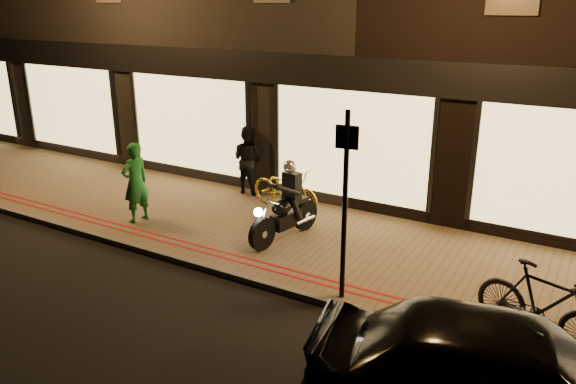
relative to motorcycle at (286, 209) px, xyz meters
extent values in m
plane|color=black|center=(0.36, -1.80, -0.73)|extent=(90.00, 90.00, 0.00)
cube|color=brown|center=(0.36, 0.20, -0.67)|extent=(50.00, 4.00, 0.12)
cube|color=#59544C|center=(0.36, -1.75, -0.67)|extent=(50.00, 0.14, 0.12)
cube|color=maroon|center=(0.36, -1.35, -0.61)|extent=(50.00, 0.06, 0.01)
cube|color=maroon|center=(0.36, -1.15, -0.61)|extent=(50.00, 0.06, 0.01)
cube|color=black|center=(-17.64, 7.20, 3.52)|extent=(12.00, 10.00, 8.50)
cube|color=black|center=(-5.64, 7.20, 3.52)|extent=(12.00, 10.00, 8.50)
cube|color=black|center=(0.36, 2.15, 2.42)|extent=(48.00, 0.12, 0.70)
cube|color=#EDC776|center=(-8.64, 2.14, 0.88)|extent=(3.60, 0.06, 2.38)
cube|color=#EDC776|center=(-4.14, 2.14, 0.88)|extent=(3.60, 0.06, 2.38)
cube|color=#EDC776|center=(0.36, 2.14, 0.88)|extent=(3.60, 0.06, 2.38)
cylinder|color=black|center=(-0.12, -0.68, -0.29)|extent=(0.23, 0.65, 0.64)
cylinder|color=black|center=(0.10, 0.60, -0.29)|extent=(0.23, 0.65, 0.64)
cylinder|color=silver|center=(-0.12, -0.68, -0.29)|extent=(0.16, 0.16, 0.14)
cylinder|color=silver|center=(0.10, 0.60, -0.29)|extent=(0.16, 0.16, 0.14)
cube|color=black|center=(0.00, 0.01, -0.21)|extent=(0.38, 0.73, 0.30)
ellipsoid|color=black|center=(-0.02, -0.12, 0.09)|extent=(0.41, 0.55, 0.29)
cube|color=black|center=(0.05, 0.31, 0.09)|extent=(0.31, 0.58, 0.09)
cylinder|color=silver|center=(-0.09, -0.53, 0.34)|extent=(0.60, 0.14, 0.03)
cylinder|color=silver|center=(-0.11, -0.63, 0.01)|extent=(0.11, 0.33, 0.71)
sphere|color=white|center=(-0.14, -0.77, 0.17)|extent=(0.20, 0.20, 0.17)
cylinder|color=silver|center=(0.20, 0.43, -0.33)|extent=(0.16, 0.55, 0.07)
cube|color=black|center=(0.03, 0.18, 0.44)|extent=(0.37, 0.28, 0.55)
sphere|color=#B1B3B8|center=(0.02, 0.12, 0.85)|extent=(0.30, 0.30, 0.26)
cylinder|color=black|center=(-0.18, -0.11, 0.47)|extent=(0.11, 0.60, 0.34)
cylinder|color=black|center=(0.13, -0.17, 0.47)|extent=(0.27, 0.60, 0.34)
cylinder|color=black|center=(-0.11, 0.16, -0.01)|extent=(0.16, 0.28, 0.46)
cylinder|color=black|center=(0.16, 0.11, -0.01)|extent=(0.23, 0.29, 0.46)
cylinder|color=black|center=(1.94, -1.55, 0.89)|extent=(0.09, 0.09, 3.00)
cube|color=black|center=(1.94, -1.55, 1.99)|extent=(0.35, 0.07, 0.35)
imported|color=gold|center=(-0.87, 1.44, -0.14)|extent=(1.88, 0.89, 0.95)
imported|color=black|center=(4.82, -1.35, -0.04)|extent=(1.99, 1.12, 1.15)
imported|color=#1D702D|center=(-3.21, -0.78, 0.25)|extent=(0.50, 0.68, 1.72)
imported|color=black|center=(-2.24, 1.99, 0.21)|extent=(0.85, 0.69, 1.66)
imported|color=black|center=(4.72, -3.31, 0.01)|extent=(4.65, 2.62, 1.49)
camera|label=1|loc=(5.22, -8.83, 3.85)|focal=35.00mm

